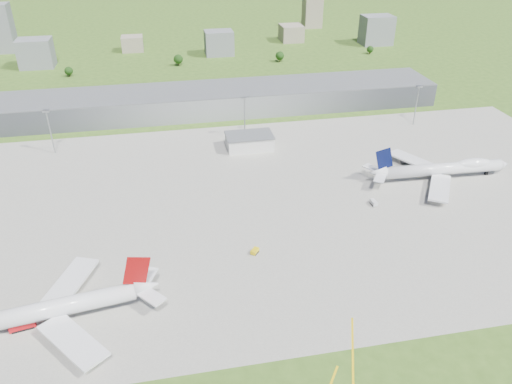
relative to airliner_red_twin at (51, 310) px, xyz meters
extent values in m
plane|color=#39591B|center=(80.21, 174.12, -5.47)|extent=(1400.00, 1400.00, 0.00)
cube|color=gray|center=(90.21, 64.12, -5.43)|extent=(360.00, 190.00, 0.08)
cube|color=gray|center=(80.21, 189.12, 2.03)|extent=(300.00, 42.00, 15.00)
cube|color=silver|center=(90.21, 124.12, -1.47)|extent=(26.00, 16.00, 8.00)
cylinder|color=gray|center=(-19.79, 139.12, 7.03)|extent=(0.70, 0.70, 25.00)
cube|color=gray|center=(-19.79, 139.12, 19.83)|extent=(3.50, 2.00, 1.20)
cylinder|color=gray|center=(90.21, 139.12, 7.03)|extent=(0.70, 0.70, 25.00)
cube|color=gray|center=(90.21, 139.12, 19.83)|extent=(3.50, 2.00, 1.20)
cylinder|color=gray|center=(200.21, 139.12, 7.03)|extent=(0.70, 0.70, 25.00)
cube|color=gray|center=(200.21, 139.12, 19.83)|extent=(3.50, 2.00, 1.20)
cylinder|color=white|center=(-2.82, -0.41, 0.31)|extent=(61.22, 15.01, 6.30)
cone|color=white|center=(31.49, 4.58, 1.15)|extent=(9.23, 7.45, 6.30)
cube|color=maroon|center=(-4.90, -0.71, -1.64)|extent=(49.83, 9.75, 1.37)
cube|color=white|center=(8.17, -13.95, -1.58)|extent=(24.35, 27.31, 0.95)
cube|color=white|center=(3.86, 15.70, -1.58)|extent=(18.90, 28.88, 0.95)
cube|color=#900709|center=(28.89, 4.20, 8.72)|extent=(10.43, 2.03, 12.70)
cylinder|color=#38383D|center=(5.07, -10.41, -3.58)|extent=(6.20, 4.16, 3.36)
cylinder|color=#38383D|center=(1.90, 11.42, -3.58)|extent=(6.20, 4.16, 3.36)
cube|color=black|center=(4.10, -4.18, -4.16)|extent=(1.85, 1.49, 2.63)
cube|color=black|center=(2.74, 5.18, -4.16)|extent=(1.85, 1.49, 2.63)
cylinder|color=white|center=(181.00, 68.79, 0.05)|extent=(62.46, 8.64, 6.23)
cone|color=white|center=(214.62, 67.49, 0.05)|extent=(5.26, 6.42, 6.23)
cone|color=white|center=(145.88, 70.16, 0.86)|extent=(8.27, 6.53, 6.23)
cube|color=#1C4D9E|center=(183.01, 68.71, -1.88)|extent=(51.12, 4.53, 1.31)
ellipsoid|color=white|center=(197.18, 68.16, 1.92)|extent=(20.15, 7.00, 5.60)
cube|color=white|center=(172.59, 84.38, -1.75)|extent=(21.05, 29.00, 0.90)
cube|color=white|center=(171.40, 53.91, -1.75)|extent=(22.59, 28.52, 0.90)
cube|color=#070E37|center=(148.38, 70.06, 8.19)|extent=(10.02, 0.89, 12.14)
cylinder|color=#38383D|center=(176.14, 78.03, -3.66)|extent=(5.64, 3.43, 3.21)
cylinder|color=#38383D|center=(170.73, 88.29, -3.66)|extent=(5.64, 3.43, 3.21)
cylinder|color=#38383D|center=(175.43, 59.96, -3.66)|extent=(5.64, 3.43, 3.21)
cylinder|color=#38383D|center=(169.25, 50.15, -3.66)|extent=(5.64, 3.43, 3.21)
cube|color=black|center=(175.15, 73.54, -4.21)|extent=(1.65, 1.27, 2.51)
cube|color=black|center=(174.80, 64.51, -4.21)|extent=(1.65, 1.27, 2.51)
cube|color=black|center=(206.09, 67.82, -4.21)|extent=(1.65, 1.27, 2.51)
cube|color=red|center=(-9.83, -1.17, -3.38)|extent=(8.72, 4.65, 3.31)
cube|color=black|center=(-9.83, -1.17, -5.04)|extent=(7.54, 4.57, 0.70)
cube|color=yellow|center=(74.15, 24.56, -4.27)|extent=(4.15, 4.39, 1.54)
cube|color=black|center=(74.15, 24.56, -5.04)|extent=(3.87, 4.01, 0.70)
cube|color=silver|center=(136.15, 50.63, -4.02)|extent=(2.31, 4.74, 2.04)
cube|color=black|center=(136.15, 50.63, -5.04)|extent=(2.37, 4.05, 0.70)
cube|color=white|center=(157.02, 81.89, -4.09)|extent=(4.69, 3.80, 1.89)
cube|color=black|center=(157.02, 81.89, -5.04)|extent=(4.18, 3.58, 0.70)
cube|color=slate|center=(-59.79, 324.12, 6.53)|extent=(28.00, 22.00, 24.00)
cube|color=gray|center=(20.21, 364.12, 1.53)|extent=(20.00, 18.00, 14.00)
cube|color=slate|center=(100.21, 334.12, 5.53)|extent=(26.00, 20.00, 22.00)
cube|color=gray|center=(180.21, 374.12, 2.53)|extent=(22.00, 24.00, 16.00)
cube|color=slate|center=(260.21, 344.12, 8.53)|extent=(30.00, 22.00, 28.00)
cube|color=slate|center=(-99.79, 384.12, 16.53)|extent=(22.00, 20.00, 44.00)
cube|color=gray|center=(220.21, 434.12, 12.53)|extent=(20.00, 18.00, 36.00)
cylinder|color=#382314|center=(-29.79, 289.12, -3.97)|extent=(0.70, 0.70, 3.00)
sphere|color=black|center=(-29.79, 289.12, -0.59)|extent=(6.75, 6.75, 6.75)
cylinder|color=#382314|center=(60.21, 304.12, -3.67)|extent=(0.70, 0.70, 3.60)
sphere|color=black|center=(60.21, 304.12, 0.38)|extent=(8.10, 8.10, 8.10)
cylinder|color=#382314|center=(150.21, 299.12, -3.77)|extent=(0.70, 0.70, 3.40)
sphere|color=black|center=(150.21, 299.12, 0.06)|extent=(7.65, 7.65, 7.65)
cylinder|color=#382314|center=(240.21, 309.12, -4.07)|extent=(0.70, 0.70, 2.80)
sphere|color=black|center=(240.21, 309.12, -0.92)|extent=(6.30, 6.30, 6.30)
camera|label=1|loc=(43.24, -135.40, 117.52)|focal=35.00mm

